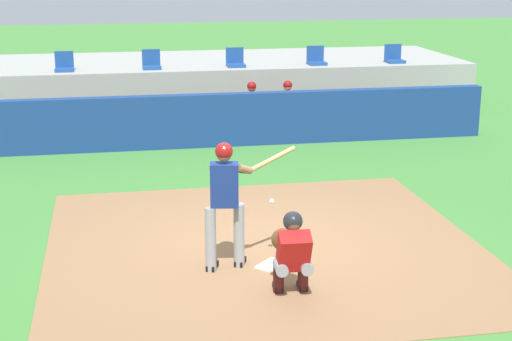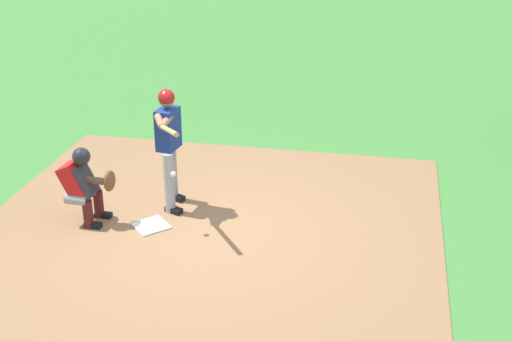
% 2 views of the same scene
% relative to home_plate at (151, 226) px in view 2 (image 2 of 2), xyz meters
% --- Properties ---
extents(ground_plane, '(80.00, 80.00, 0.00)m').
position_rel_home_plate_xyz_m(ground_plane, '(0.00, 0.80, -0.02)').
color(ground_plane, '#428438').
extents(dirt_infield, '(6.40, 6.40, 0.01)m').
position_rel_home_plate_xyz_m(dirt_infield, '(0.00, 0.80, -0.02)').
color(dirt_infield, '#936B47').
rests_on(dirt_infield, ground).
extents(home_plate, '(0.62, 0.62, 0.02)m').
position_rel_home_plate_xyz_m(home_plate, '(0.00, 0.00, 0.00)').
color(home_plate, white).
rests_on(home_plate, dirt_infield).
extents(batter_at_plate, '(1.38, 0.66, 1.80)m').
position_rel_home_plate_xyz_m(batter_at_plate, '(-0.67, 0.10, 1.01)').
color(batter_at_plate, '#99999E').
rests_on(batter_at_plate, ground).
extents(catcher_crouched, '(0.50, 1.67, 1.13)m').
position_rel_home_plate_xyz_m(catcher_crouched, '(0.01, -0.93, 0.59)').
color(catcher_crouched, gray).
rests_on(catcher_crouched, ground).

